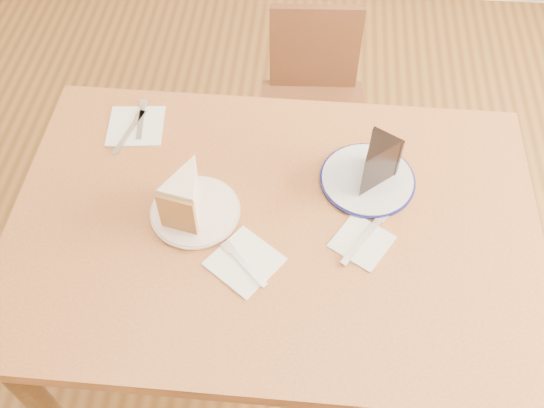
{
  "coord_description": "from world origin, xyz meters",
  "views": [
    {
      "loc": [
        0.06,
        -0.78,
        1.87
      ],
      "look_at": [
        -0.0,
        0.01,
        0.8
      ],
      "focal_mm": 40.0,
      "sensor_mm": 36.0,
      "label": 1
    }
  ],
  "objects_px": {
    "chair_far": "(313,106)",
    "table": "(274,246)",
    "plate_cream": "(195,212)",
    "carrot_cake": "(188,193)",
    "chocolate_cake": "(373,167)",
    "plate_navy": "(367,180)"
  },
  "relations": [
    {
      "from": "table",
      "to": "chair_far",
      "type": "distance_m",
      "value": 0.78
    },
    {
      "from": "table",
      "to": "chocolate_cake",
      "type": "height_order",
      "value": "chocolate_cake"
    },
    {
      "from": "plate_cream",
      "to": "carrot_cake",
      "type": "xyz_separation_m",
      "value": [
        -0.01,
        0.01,
        0.06
      ]
    },
    {
      "from": "carrot_cake",
      "to": "plate_cream",
      "type": "bearing_deg",
      "value": -23.93
    },
    {
      "from": "table",
      "to": "chair_far",
      "type": "relative_size",
      "value": 1.67
    },
    {
      "from": "plate_cream",
      "to": "chocolate_cake",
      "type": "distance_m",
      "value": 0.42
    },
    {
      "from": "table",
      "to": "carrot_cake",
      "type": "height_order",
      "value": "carrot_cake"
    },
    {
      "from": "table",
      "to": "chocolate_cake",
      "type": "relative_size",
      "value": 11.09
    },
    {
      "from": "plate_navy",
      "to": "chocolate_cake",
      "type": "relative_size",
      "value": 1.99
    },
    {
      "from": "chair_far",
      "to": "carrot_cake",
      "type": "distance_m",
      "value": 0.87
    },
    {
      "from": "carrot_cake",
      "to": "chocolate_cake",
      "type": "xyz_separation_m",
      "value": [
        0.41,
        0.11,
        0.0
      ]
    },
    {
      "from": "table",
      "to": "chocolate_cake",
      "type": "bearing_deg",
      "value": 30.35
    },
    {
      "from": "plate_cream",
      "to": "carrot_cake",
      "type": "relative_size",
      "value": 1.7
    },
    {
      "from": "table",
      "to": "plate_navy",
      "type": "relative_size",
      "value": 5.57
    },
    {
      "from": "chair_far",
      "to": "plate_cream",
      "type": "bearing_deg",
      "value": 67.54
    },
    {
      "from": "carrot_cake",
      "to": "chocolate_cake",
      "type": "relative_size",
      "value": 1.06
    },
    {
      "from": "chair_far",
      "to": "table",
      "type": "bearing_deg",
      "value": 81.0
    },
    {
      "from": "table",
      "to": "plate_cream",
      "type": "xyz_separation_m",
      "value": [
        -0.18,
        0.01,
        0.1
      ]
    },
    {
      "from": "plate_cream",
      "to": "table",
      "type": "bearing_deg",
      "value": -3.16
    },
    {
      "from": "chair_far",
      "to": "plate_cream",
      "type": "height_order",
      "value": "plate_cream"
    },
    {
      "from": "plate_cream",
      "to": "chocolate_cake",
      "type": "bearing_deg",
      "value": 16.42
    },
    {
      "from": "chocolate_cake",
      "to": "table",
      "type": "bearing_deg",
      "value": 60.67
    }
  ]
}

